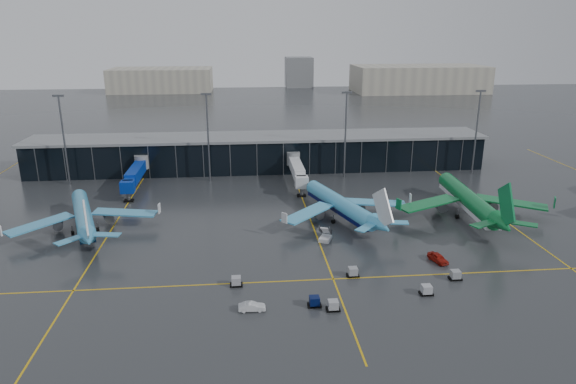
{
  "coord_description": "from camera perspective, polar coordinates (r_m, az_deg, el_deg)",
  "views": [
    {
      "loc": [
        -5.84,
        -96.4,
        42.73
      ],
      "look_at": [
        5.0,
        18.0,
        6.0
      ],
      "focal_mm": 32.0,
      "sensor_mm": 36.0,
      "label": 1
    }
  ],
  "objects": [
    {
      "name": "flood_masts",
      "position": [
        149.62,
        -1.16,
        6.58
      ],
      "size": [
        203.0,
        0.5,
        25.5
      ],
      "color": "#595B60",
      "rests_on": "ground"
    },
    {
      "name": "ground",
      "position": [
        105.6,
        -1.79,
        -6.15
      ],
      "size": [
        600.0,
        600.0,
        0.0
      ],
      "primitive_type": "plane",
      "color": "#282B2D",
      "rests_on": "ground"
    },
    {
      "name": "terminal_pier",
      "position": [
        162.84,
        -3.22,
        4.45
      ],
      "size": [
        142.0,
        17.0,
        10.7
      ],
      "color": "black",
      "rests_on": "ground"
    },
    {
      "name": "distant_hangars",
      "position": [
        372.24,
        3.31,
        12.47
      ],
      "size": [
        260.0,
        71.0,
        22.0
      ],
      "color": "#B2AD99",
      "rests_on": "ground"
    },
    {
      "name": "taxi_lines",
      "position": [
        116.3,
        2.8,
        -3.85
      ],
      "size": [
        220.0,
        120.0,
        0.02
      ],
      "color": "gold",
      "rests_on": "ground"
    },
    {
      "name": "mobile_airstair",
      "position": [
        108.77,
        4.17,
        -5.02
      ],
      "size": [
        3.31,
        3.82,
        3.45
      ],
      "rotation": [
        0.0,
        0.0,
        -0.42
      ],
      "color": "silver",
      "rests_on": "ground"
    },
    {
      "name": "airliner_aer_lingus",
      "position": [
        128.3,
        19.45,
        0.32
      ],
      "size": [
        39.93,
        44.83,
        13.14
      ],
      "primitive_type": null,
      "rotation": [
        0.0,
        0.0,
        -0.06
      ],
      "color": "#0C6930",
      "rests_on": "ground"
    },
    {
      "name": "service_van_white",
      "position": [
        83.37,
        -4.03,
        -12.59
      ],
      "size": [
        4.31,
        1.54,
        1.41
      ],
      "primitive_type": "imported",
      "rotation": [
        0.0,
        0.0,
        1.56
      ],
      "color": "silver",
      "rests_on": "ground"
    },
    {
      "name": "baggage_carts",
      "position": [
        89.29,
        7.33,
        -10.47
      ],
      "size": [
        41.1,
        12.76,
        1.7
      ],
      "color": "black",
      "rests_on": "ground"
    },
    {
      "name": "airliner_klm_near",
      "position": [
        119.31,
        5.8,
        -0.33
      ],
      "size": [
        44.28,
        47.28,
        11.87
      ],
      "primitive_type": null,
      "rotation": [
        0.0,
        0.0,
        0.32
      ],
      "color": "#40A4D3",
      "rests_on": "ground"
    },
    {
      "name": "jet_bridges",
      "position": [
        147.43,
        -16.63,
        1.96
      ],
      "size": [
        94.0,
        27.5,
        7.2
      ],
      "color": "#595B60",
      "rests_on": "ground"
    },
    {
      "name": "airliner_arkefly",
      "position": [
        121.09,
        -21.94,
        -1.37
      ],
      "size": [
        43.44,
        46.29,
        11.56
      ],
      "primitive_type": null,
      "rotation": [
        0.0,
        0.0,
        0.33
      ],
      "color": "#3990BD",
      "rests_on": "ground"
    },
    {
      "name": "service_van_red",
      "position": [
        103.03,
        16.33,
        -7.04
      ],
      "size": [
        3.29,
        5.19,
        1.65
      ],
      "primitive_type": "imported",
      "rotation": [
        0.0,
        0.0,
        0.3
      ],
      "color": "maroon",
      "rests_on": "ground"
    }
  ]
}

